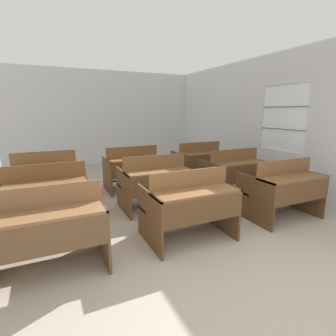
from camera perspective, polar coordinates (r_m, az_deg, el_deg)
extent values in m
plane|color=#9E9384|center=(2.83, 23.02, -25.97)|extent=(30.00, 30.00, 0.00)
cube|color=silver|center=(8.75, -13.74, 10.45)|extent=(5.92, 0.06, 2.95)
cube|color=silver|center=(6.95, 17.87, 1.14)|extent=(0.06, 7.13, 0.86)
cube|color=silver|center=(6.89, 19.13, 19.12)|extent=(0.06, 7.13, 0.69)
cube|color=silver|center=(8.12, 10.35, 11.08)|extent=(0.06, 3.82, 1.39)
cube|color=white|center=(6.25, 23.89, 9.92)|extent=(0.02, 1.17, 1.39)
cube|color=#4C4C51|center=(6.25, 23.59, 7.76)|extent=(0.02, 1.17, 0.02)
cube|color=#4C4C51|center=(6.23, 23.97, 12.09)|extent=(0.02, 1.17, 0.02)
cube|color=brown|center=(3.26, -14.27, -12.50)|extent=(0.03, 0.83, 0.73)
cube|color=brown|center=(2.88, -24.83, -9.17)|extent=(1.14, 0.38, 0.03)
cube|color=brown|center=(2.78, -24.44, -13.91)|extent=(1.09, 0.02, 0.33)
cube|color=brown|center=(3.00, -25.10, -5.62)|extent=(1.14, 0.02, 0.23)
cube|color=brown|center=(3.43, -24.48, -11.12)|extent=(1.14, 0.33, 0.03)
cube|color=brown|center=(3.54, -24.09, -15.00)|extent=(1.09, 0.04, 0.04)
cube|color=brown|center=(3.40, -4.10, -11.01)|extent=(0.03, 0.83, 0.73)
cube|color=brown|center=(3.91, 11.47, -8.08)|extent=(0.03, 0.83, 0.73)
cube|color=brown|center=(3.32, 6.27, -5.23)|extent=(1.14, 0.38, 0.03)
cube|color=brown|center=(3.24, 7.87, -9.10)|extent=(1.09, 0.02, 0.33)
cube|color=brown|center=(3.43, 4.77, -2.31)|extent=(1.14, 0.02, 0.23)
cube|color=brown|center=(3.81, 2.39, -7.63)|extent=(1.14, 0.33, 0.03)
cube|color=brown|center=(3.91, 2.35, -11.22)|extent=(1.09, 0.04, 0.04)
cube|color=#53361D|center=(4.28, 18.08, -6.62)|extent=(0.03, 0.83, 0.73)
cube|color=#53361D|center=(5.09, 27.33, -4.43)|extent=(0.03, 0.83, 0.73)
cube|color=brown|center=(4.44, 25.64, -1.89)|extent=(1.14, 0.38, 0.03)
cube|color=#53361D|center=(4.38, 27.24, -4.67)|extent=(1.09, 0.02, 0.33)
cube|color=brown|center=(4.52, 24.05, 0.22)|extent=(1.14, 0.02, 0.23)
cube|color=brown|center=(4.82, 20.92, -4.17)|extent=(1.14, 0.33, 0.03)
cube|color=#53361D|center=(4.90, 20.68, -7.09)|extent=(1.09, 0.04, 0.04)
cube|color=#54371E|center=(4.42, -31.93, -7.33)|extent=(0.03, 0.83, 0.73)
cube|color=#54371E|center=(4.41, -17.41, -6.03)|extent=(0.03, 0.83, 0.73)
cube|color=brown|center=(4.07, -25.06, -3.05)|extent=(1.14, 0.38, 0.03)
cube|color=#54371E|center=(3.94, -24.80, -6.20)|extent=(1.09, 0.02, 0.33)
cube|color=brown|center=(4.21, -25.25, -0.72)|extent=(1.14, 0.02, 0.23)
cube|color=brown|center=(4.61, -24.78, -5.23)|extent=(1.14, 0.33, 0.03)
cube|color=#54371E|center=(4.69, -24.49, -8.27)|extent=(1.09, 0.04, 0.04)
cube|color=brown|center=(4.53, -9.64, -5.12)|extent=(0.03, 0.83, 0.73)
cube|color=brown|center=(4.93, 2.93, -3.54)|extent=(0.03, 0.83, 0.73)
cube|color=brown|center=(4.41, -2.03, -0.75)|extent=(1.14, 0.38, 0.03)
cube|color=brown|center=(4.30, -1.07, -3.56)|extent=(1.09, 0.02, 0.33)
cube|color=brown|center=(4.55, -2.94, 1.34)|extent=(1.14, 0.02, 0.23)
cube|color=brown|center=(4.92, -4.21, -3.04)|extent=(1.14, 0.33, 0.03)
cube|color=brown|center=(4.99, -4.16, -5.93)|extent=(1.09, 0.04, 0.04)
cube|color=brown|center=(5.24, 8.95, -2.72)|extent=(0.03, 0.83, 0.73)
cube|color=brown|center=(5.92, 17.94, -1.43)|extent=(0.03, 0.83, 0.73)
cube|color=brown|center=(5.32, 15.43, 1.07)|extent=(1.14, 0.38, 0.03)
cube|color=brown|center=(5.22, 16.60, -1.21)|extent=(1.09, 0.02, 0.33)
cube|color=brown|center=(5.43, 14.29, 2.78)|extent=(1.14, 0.02, 0.23)
cube|color=brown|center=(5.74, 12.17, -1.05)|extent=(1.14, 0.33, 0.03)
cube|color=brown|center=(5.81, 12.05, -3.55)|extent=(1.09, 0.04, 0.04)
cube|color=brown|center=(5.68, -30.54, -3.12)|extent=(0.03, 0.83, 0.73)
cube|color=brown|center=(5.67, -19.32, -2.11)|extent=(0.03, 0.83, 0.73)
cube|color=brown|center=(5.36, -25.24, 0.41)|extent=(1.14, 0.38, 0.03)
cube|color=brown|center=(5.22, -25.05, -1.88)|extent=(1.09, 0.02, 0.33)
cube|color=brown|center=(5.51, -25.38, 2.10)|extent=(1.14, 0.02, 0.23)
cube|color=brown|center=(5.89, -25.00, -1.61)|extent=(1.14, 0.33, 0.03)
cube|color=brown|center=(5.95, -24.77, -4.05)|extent=(1.09, 0.04, 0.04)
cube|color=#54371E|center=(5.73, -13.11, -1.58)|extent=(0.03, 0.83, 0.73)
cube|color=#54371E|center=(6.05, -2.76, -0.54)|extent=(0.03, 0.83, 0.73)
cube|color=brown|center=(5.58, -7.20, 1.94)|extent=(1.14, 0.38, 0.03)
cube|color=#54371E|center=(5.45, -6.56, -0.21)|extent=(1.09, 0.02, 0.33)
cube|color=brown|center=(5.73, -7.79, 3.54)|extent=(1.14, 0.02, 0.23)
cube|color=brown|center=(6.09, -8.52, -0.13)|extent=(1.14, 0.33, 0.03)
cube|color=#54371E|center=(6.16, -8.45, -2.50)|extent=(1.09, 0.04, 0.04)
cube|color=#54381F|center=(6.34, 2.36, 0.05)|extent=(0.03, 0.83, 0.73)
cube|color=#54381F|center=(6.91, 10.59, 0.89)|extent=(0.03, 0.83, 0.73)
cube|color=brown|center=(6.35, 7.80, 3.19)|extent=(1.14, 0.38, 0.03)
cube|color=#54381F|center=(6.24, 8.65, 1.32)|extent=(1.09, 0.02, 0.33)
cube|color=brown|center=(6.49, 6.97, 4.58)|extent=(1.14, 0.02, 0.23)
cube|color=brown|center=(6.81, 5.54, 1.26)|extent=(1.14, 0.33, 0.03)
cube|color=#54381F|center=(6.86, 5.49, -0.88)|extent=(1.09, 0.04, 0.04)
cylinder|color=#1E6B33|center=(7.76, 9.55, 0.62)|extent=(0.30, 0.30, 0.31)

